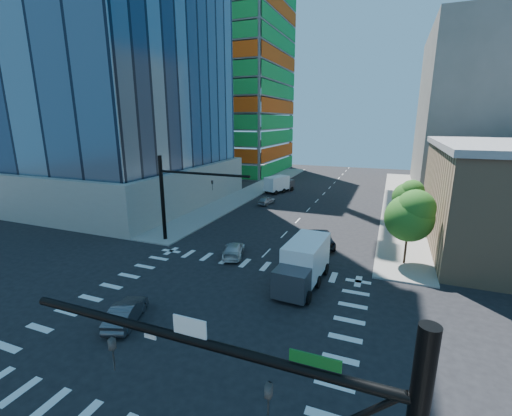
% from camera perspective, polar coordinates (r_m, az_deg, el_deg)
% --- Properties ---
extents(ground, '(160.00, 160.00, 0.00)m').
position_cam_1_polar(ground, '(24.11, -8.49, -17.41)').
color(ground, black).
rests_on(ground, ground).
extents(road_markings, '(20.00, 20.00, 0.01)m').
position_cam_1_polar(road_markings, '(24.10, -8.49, -17.40)').
color(road_markings, silver).
rests_on(road_markings, ground).
extents(sidewalk_ne, '(5.00, 60.00, 0.15)m').
position_cam_1_polar(sidewalk_ne, '(58.96, 22.88, 0.97)').
color(sidewalk_ne, gray).
rests_on(sidewalk_ne, ground).
extents(sidewalk_nw, '(5.00, 60.00, 0.15)m').
position_cam_1_polar(sidewalk_nw, '(63.29, -0.30, 2.98)').
color(sidewalk_nw, gray).
rests_on(sidewalk_nw, ground).
extents(construction_building, '(25.16, 34.50, 70.60)m').
position_cam_1_polar(construction_building, '(88.92, -4.28, 22.14)').
color(construction_building, slate).
rests_on(construction_building, ground).
extents(bg_building_ne, '(24.00, 30.00, 28.00)m').
position_cam_1_polar(bg_building_ne, '(74.41, 35.31, 12.92)').
color(bg_building_ne, '#625F58').
rests_on(bg_building_ne, ground).
extents(signal_mast_nw, '(10.20, 0.40, 9.00)m').
position_cam_1_polar(signal_mast_nw, '(36.33, -13.50, 2.67)').
color(signal_mast_nw, black).
rests_on(signal_mast_nw, sidewalk_nw).
extents(tree_south, '(4.16, 4.16, 6.82)m').
position_cam_1_polar(tree_south, '(32.53, 24.44, -1.06)').
color(tree_south, '#382316').
rests_on(tree_south, sidewalk_ne).
extents(tree_north, '(3.54, 3.52, 5.78)m').
position_cam_1_polar(tree_north, '(44.39, 24.14, 1.91)').
color(tree_north, '#382316').
rests_on(tree_north, sidewalk_ne).
extents(car_nb_far, '(4.01, 5.70, 1.45)m').
position_cam_1_polar(car_nb_far, '(36.05, 10.77, -5.16)').
color(car_nb_far, black).
rests_on(car_nb_far, ground).
extents(car_sb_near, '(3.00, 4.72, 1.27)m').
position_cam_1_polar(car_sb_near, '(32.99, -3.72, -6.96)').
color(car_sb_near, silver).
rests_on(car_sb_near, ground).
extents(car_sb_mid, '(1.96, 3.89, 1.27)m').
position_cam_1_polar(car_sb_mid, '(52.86, 1.72, 1.30)').
color(car_sb_mid, '#9FA2A7').
rests_on(car_sb_mid, ground).
extents(car_sb_cross, '(2.74, 4.42, 1.38)m').
position_cam_1_polar(car_sb_cross, '(24.40, -20.84, -15.98)').
color(car_sb_cross, '#47464B').
rests_on(car_sb_cross, ground).
extents(box_truck_near, '(3.15, 6.69, 3.43)m').
position_cam_1_polar(box_truck_near, '(27.23, 7.67, -9.84)').
color(box_truck_near, black).
rests_on(box_truck_near, ground).
extents(box_truck_far, '(4.30, 6.11, 2.95)m').
position_cam_1_polar(box_truck_far, '(61.92, 4.02, 3.85)').
color(box_truck_far, black).
rests_on(box_truck_far, ground).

